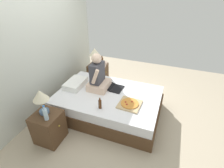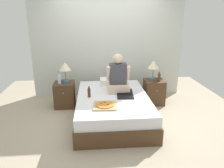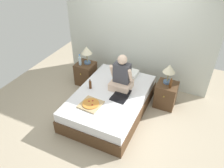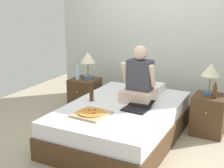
{
  "view_description": "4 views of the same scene",
  "coord_description": "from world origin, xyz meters",
  "px_view_note": "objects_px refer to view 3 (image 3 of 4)",
  "views": [
    {
      "loc": [
        -2.69,
        -1.1,
        2.51
      ],
      "look_at": [
        -0.13,
        -0.13,
        0.83
      ],
      "focal_mm": 28.0,
      "sensor_mm": 36.0,
      "label": 1
    },
    {
      "loc": [
        -0.36,
        -3.99,
        2.01
      ],
      "look_at": [
        -0.02,
        -0.07,
        0.75
      ],
      "focal_mm": 35.0,
      "sensor_mm": 36.0,
      "label": 2
    },
    {
      "loc": [
        1.56,
        -3.25,
        3.28
      ],
      "look_at": [
        0.05,
        -0.03,
        0.75
      ],
      "focal_mm": 35.0,
      "sensor_mm": 36.0,
      "label": 3
    },
    {
      "loc": [
        1.68,
        -3.6,
        1.9
      ],
      "look_at": [
        -0.12,
        -0.06,
        0.78
      ],
      "focal_mm": 50.0,
      "sensor_mm": 36.0,
      "label": 4
    }
  ],
  "objects_px": {
    "pizza_box": "(91,104)",
    "nightstand_left": "(86,73)",
    "lamp_on_right_nightstand": "(169,70)",
    "lamp_on_left_nightstand": "(87,51)",
    "nightstand_right": "(166,95)",
    "beer_bottle": "(171,84)",
    "person_seated": "(122,77)",
    "bed": "(110,102)",
    "laptop": "(120,96)",
    "water_bottle": "(80,61)",
    "beer_bottle_on_bed": "(90,85)"
  },
  "relations": [
    {
      "from": "lamp_on_left_nightstand",
      "to": "water_bottle",
      "type": "distance_m",
      "value": 0.28
    },
    {
      "from": "beer_bottle",
      "to": "person_seated",
      "type": "relative_size",
      "value": 0.29
    },
    {
      "from": "lamp_on_right_nightstand",
      "to": "pizza_box",
      "type": "xyz_separation_m",
      "value": [
        -1.18,
        -1.26,
        -0.39
      ]
    },
    {
      "from": "person_seated",
      "to": "beer_bottle",
      "type": "bearing_deg",
      "value": 18.93
    },
    {
      "from": "nightstand_left",
      "to": "water_bottle",
      "type": "height_order",
      "value": "water_bottle"
    },
    {
      "from": "lamp_on_left_nightstand",
      "to": "nightstand_right",
      "type": "distance_m",
      "value": 2.11
    },
    {
      "from": "person_seated",
      "to": "laptop",
      "type": "distance_m",
      "value": 0.43
    },
    {
      "from": "pizza_box",
      "to": "nightstand_left",
      "type": "bearing_deg",
      "value": 125.12
    },
    {
      "from": "lamp_on_left_nightstand",
      "to": "beer_bottle_on_bed",
      "type": "xyz_separation_m",
      "value": [
        0.53,
        -0.78,
        -0.32
      ]
    },
    {
      "from": "laptop",
      "to": "nightstand_left",
      "type": "bearing_deg",
      "value": 149.5
    },
    {
      "from": "lamp_on_left_nightstand",
      "to": "lamp_on_right_nightstand",
      "type": "bearing_deg",
      "value": 0.0
    },
    {
      "from": "lamp_on_right_nightstand",
      "to": "pizza_box",
      "type": "bearing_deg",
      "value": -133.22
    },
    {
      "from": "bed",
      "to": "lamp_on_left_nightstand",
      "type": "height_order",
      "value": "lamp_on_left_nightstand"
    },
    {
      "from": "bed",
      "to": "beer_bottle_on_bed",
      "type": "xyz_separation_m",
      "value": [
        -0.46,
        -0.03,
        0.34
      ]
    },
    {
      "from": "water_bottle",
      "to": "laptop",
      "type": "relative_size",
      "value": 0.64
    },
    {
      "from": "bed",
      "to": "nightstand_left",
      "type": "distance_m",
      "value": 1.25
    },
    {
      "from": "laptop",
      "to": "pizza_box",
      "type": "height_order",
      "value": "laptop"
    },
    {
      "from": "beer_bottle_on_bed",
      "to": "bed",
      "type": "bearing_deg",
      "value": 3.58
    },
    {
      "from": "bed",
      "to": "beer_bottle",
      "type": "height_order",
      "value": "beer_bottle"
    },
    {
      "from": "pizza_box",
      "to": "lamp_on_left_nightstand",
      "type": "bearing_deg",
      "value": 122.76
    },
    {
      "from": "nightstand_left",
      "to": "laptop",
      "type": "xyz_separation_m",
      "value": [
        1.27,
        -0.75,
        0.22
      ]
    },
    {
      "from": "bed",
      "to": "person_seated",
      "type": "xyz_separation_m",
      "value": [
        0.13,
        0.27,
        0.53
      ]
    },
    {
      "from": "water_bottle",
      "to": "beer_bottle",
      "type": "bearing_deg",
      "value": -0.26
    },
    {
      "from": "person_seated",
      "to": "beer_bottle_on_bed",
      "type": "xyz_separation_m",
      "value": [
        -0.59,
        -0.3,
        -0.2
      ]
    },
    {
      "from": "water_bottle",
      "to": "pizza_box",
      "type": "relative_size",
      "value": 0.65
    },
    {
      "from": "bed",
      "to": "pizza_box",
      "type": "relative_size",
      "value": 4.99
    },
    {
      "from": "nightstand_right",
      "to": "person_seated",
      "type": "xyz_separation_m",
      "value": [
        -0.9,
        -0.43,
        0.49
      ]
    },
    {
      "from": "nightstand_right",
      "to": "laptop",
      "type": "xyz_separation_m",
      "value": [
        -0.79,
        -0.75,
        0.22
      ]
    },
    {
      "from": "water_bottle",
      "to": "pizza_box",
      "type": "xyz_separation_m",
      "value": [
        0.93,
        -1.12,
        -0.17
      ]
    },
    {
      "from": "nightstand_left",
      "to": "nightstand_right",
      "type": "distance_m",
      "value": 2.06
    },
    {
      "from": "lamp_on_right_nightstand",
      "to": "laptop",
      "type": "distance_m",
      "value": 1.17
    },
    {
      "from": "nightstand_left",
      "to": "pizza_box",
      "type": "distance_m",
      "value": 1.49
    },
    {
      "from": "nightstand_right",
      "to": "bed",
      "type": "bearing_deg",
      "value": -145.67
    },
    {
      "from": "water_bottle",
      "to": "beer_bottle_on_bed",
      "type": "bearing_deg",
      "value": -44.66
    },
    {
      "from": "water_bottle",
      "to": "beer_bottle",
      "type": "xyz_separation_m",
      "value": [
        2.21,
        -0.01,
        -0.02
      ]
    },
    {
      "from": "lamp_on_right_nightstand",
      "to": "person_seated",
      "type": "height_order",
      "value": "person_seated"
    },
    {
      "from": "bed",
      "to": "nightstand_right",
      "type": "height_order",
      "value": "nightstand_right"
    },
    {
      "from": "lamp_on_right_nightstand",
      "to": "beer_bottle",
      "type": "bearing_deg",
      "value": -56.31
    },
    {
      "from": "beer_bottle",
      "to": "nightstand_right",
      "type": "bearing_deg",
      "value": 125.01
    },
    {
      "from": "nightstand_right",
      "to": "beer_bottle",
      "type": "bearing_deg",
      "value": -54.99
    },
    {
      "from": "nightstand_right",
      "to": "water_bottle",
      "type": "bearing_deg",
      "value": -177.59
    },
    {
      "from": "lamp_on_right_nightstand",
      "to": "person_seated",
      "type": "bearing_deg",
      "value": -150.93
    },
    {
      "from": "water_bottle",
      "to": "pizza_box",
      "type": "bearing_deg",
      "value": -50.25
    },
    {
      "from": "nightstand_left",
      "to": "beer_bottle",
      "type": "relative_size",
      "value": 2.46
    },
    {
      "from": "nightstand_left",
      "to": "beer_bottle",
      "type": "height_order",
      "value": "beer_bottle"
    },
    {
      "from": "lamp_on_left_nightstand",
      "to": "beer_bottle_on_bed",
      "type": "bearing_deg",
      "value": -55.91
    },
    {
      "from": "lamp_on_right_nightstand",
      "to": "lamp_on_left_nightstand",
      "type": "bearing_deg",
      "value": 180.0
    },
    {
      "from": "lamp_on_right_nightstand",
      "to": "laptop",
      "type": "relative_size",
      "value": 1.04
    },
    {
      "from": "lamp_on_left_nightstand",
      "to": "pizza_box",
      "type": "bearing_deg",
      "value": -57.24
    },
    {
      "from": "pizza_box",
      "to": "water_bottle",
      "type": "bearing_deg",
      "value": 129.75
    }
  ]
}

